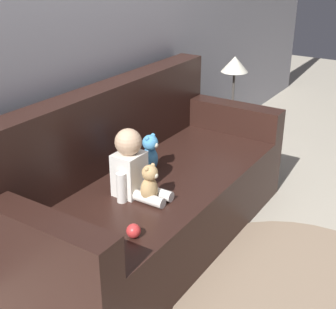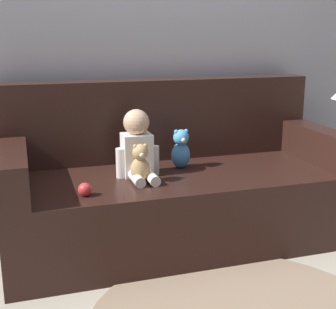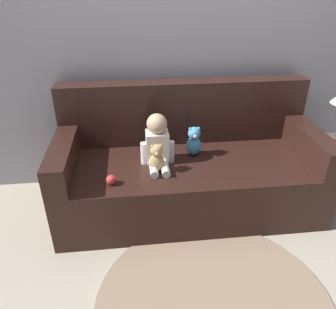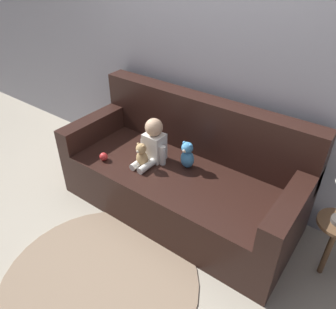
{
  "view_description": "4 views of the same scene",
  "coord_description": "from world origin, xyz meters",
  "px_view_note": "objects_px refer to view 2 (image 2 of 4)",
  "views": [
    {
      "loc": [
        -2.15,
        -1.48,
        1.78
      ],
      "look_at": [
        -0.01,
        -0.1,
        0.64
      ],
      "focal_mm": 50.0,
      "sensor_mm": 36.0,
      "label": 1
    },
    {
      "loc": [
        -0.89,
        -2.63,
        1.29
      ],
      "look_at": [
        -0.07,
        -0.03,
        0.58
      ],
      "focal_mm": 50.0,
      "sensor_mm": 36.0,
      "label": 2
    },
    {
      "loc": [
        -0.44,
        -2.24,
        1.77
      ],
      "look_at": [
        -0.18,
        -0.07,
        0.55
      ],
      "focal_mm": 35.0,
      "sensor_mm": 36.0,
      "label": 3
    },
    {
      "loc": [
        1.28,
        -1.87,
        2.13
      ],
      "look_at": [
        -0.01,
        -0.13,
        0.68
      ],
      "focal_mm": 35.0,
      "sensor_mm": 36.0,
      "label": 4
    }
  ],
  "objects_px": {
    "teddy_bear_brown": "(140,164)",
    "plush_toy_side": "(181,149)",
    "toy_ball": "(85,189)",
    "couch": "(175,187)",
    "person_baby": "(137,148)"
  },
  "relations": [
    {
      "from": "teddy_bear_brown",
      "to": "toy_ball",
      "type": "xyz_separation_m",
      "value": [
        -0.33,
        -0.13,
        -0.08
      ]
    },
    {
      "from": "plush_toy_side",
      "to": "toy_ball",
      "type": "xyz_separation_m",
      "value": [
        -0.65,
        -0.35,
        -0.09
      ]
    },
    {
      "from": "teddy_bear_brown",
      "to": "plush_toy_side",
      "type": "xyz_separation_m",
      "value": [
        0.32,
        0.22,
        0.01
      ]
    },
    {
      "from": "teddy_bear_brown",
      "to": "plush_toy_side",
      "type": "relative_size",
      "value": 0.91
    },
    {
      "from": "plush_toy_side",
      "to": "toy_ball",
      "type": "height_order",
      "value": "plush_toy_side"
    },
    {
      "from": "couch",
      "to": "teddy_bear_brown",
      "type": "height_order",
      "value": "couch"
    },
    {
      "from": "couch",
      "to": "person_baby",
      "type": "distance_m",
      "value": 0.4
    },
    {
      "from": "couch",
      "to": "person_baby",
      "type": "bearing_deg",
      "value": -162.32
    },
    {
      "from": "couch",
      "to": "toy_ball",
      "type": "distance_m",
      "value": 0.72
    },
    {
      "from": "teddy_bear_brown",
      "to": "toy_ball",
      "type": "distance_m",
      "value": 0.37
    },
    {
      "from": "person_baby",
      "to": "teddy_bear_brown",
      "type": "relative_size",
      "value": 1.75
    },
    {
      "from": "teddy_bear_brown",
      "to": "toy_ball",
      "type": "height_order",
      "value": "teddy_bear_brown"
    },
    {
      "from": "couch",
      "to": "person_baby",
      "type": "xyz_separation_m",
      "value": [
        -0.26,
        -0.08,
        0.29
      ]
    },
    {
      "from": "toy_ball",
      "to": "couch",
      "type": "bearing_deg",
      "value": 29.87
    },
    {
      "from": "teddy_bear_brown",
      "to": "couch",
      "type": "bearing_deg",
      "value": 37.94
    }
  ]
}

